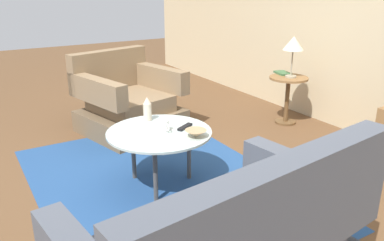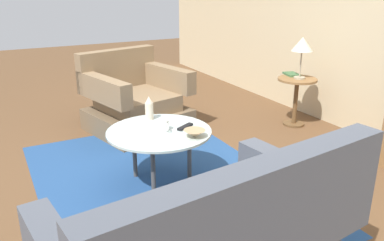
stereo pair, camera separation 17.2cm
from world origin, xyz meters
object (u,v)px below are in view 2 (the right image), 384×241
at_px(side_table, 296,92).
at_px(book, 292,74).
at_px(table_lamp, 302,46).
at_px(bowl, 195,133).
at_px(tv_remote_dark, 185,127).
at_px(vase, 149,108).
at_px(mug, 164,125).
at_px(coffee_table, 159,135).
at_px(armchair, 135,103).

height_order(side_table, book, book).
relative_size(table_lamp, book, 1.96).
distance_m(bowl, tv_remote_dark, 0.21).
distance_m(table_lamp, vase, 2.00).
bearing_deg(mug, table_lamp, 107.07).
xyz_separation_m(coffee_table, side_table, (-0.60, 1.97, -0.04)).
distance_m(table_lamp, bowl, 2.02).
height_order(mug, tv_remote_dark, mug).
xyz_separation_m(vase, book, (-0.47, 1.99, -0.00)).
xyz_separation_m(coffee_table, table_lamp, (-0.58, 1.98, 0.50)).
height_order(coffee_table, vase, vase).
relative_size(tv_remote_dark, book, 0.71).
height_order(side_table, tv_remote_dark, side_table).
bearing_deg(bowl, armchair, 176.87).
bearing_deg(vase, coffee_table, -7.11).
relative_size(armchair, side_table, 2.07).
bearing_deg(armchair, book, 146.89).
relative_size(coffee_table, mug, 6.99).
height_order(side_table, bowl, side_table).
relative_size(coffee_table, book, 3.56).
bearing_deg(bowl, book, 118.88).
xyz_separation_m(bowl, tv_remote_dark, (-0.21, 0.03, -0.02)).
bearing_deg(side_table, tv_remote_dark, -69.93).
bearing_deg(bowl, tv_remote_dark, 173.05).
distance_m(side_table, book, 0.24).
height_order(coffee_table, tv_remote_dark, tv_remote_dark).
xyz_separation_m(table_lamp, vase, (0.29, -1.94, -0.36)).
bearing_deg(bowl, vase, -164.36).
xyz_separation_m(armchair, bowl, (1.61, -0.09, 0.20)).
xyz_separation_m(armchair, table_lamp, (0.78, 1.70, 0.63)).
xyz_separation_m(vase, mug, (0.31, 0.01, -0.05)).
relative_size(mug, tv_remote_dark, 0.71).
bearing_deg(bowl, coffee_table, -143.29).
relative_size(coffee_table, bowl, 4.97).
bearing_deg(mug, tv_remote_dark, 81.79).
distance_m(table_lamp, tv_remote_dark, 1.92).
relative_size(side_table, vase, 2.72).
height_order(table_lamp, bowl, table_lamp).
height_order(vase, tv_remote_dark, vase).
bearing_deg(tv_remote_dark, mug, 143.47).
bearing_deg(book, bowl, -47.13).
distance_m(side_table, tv_remote_dark, 1.87).
relative_size(table_lamp, vase, 2.26).
relative_size(side_table, mug, 4.65).
height_order(armchair, side_table, armchair).
xyz_separation_m(table_lamp, bowl, (0.83, -1.79, -0.43)).
height_order(vase, mug, vase).
xyz_separation_m(armchair, book, (0.60, 1.75, 0.27)).
height_order(coffee_table, table_lamp, table_lamp).
relative_size(vase, tv_remote_dark, 1.22).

